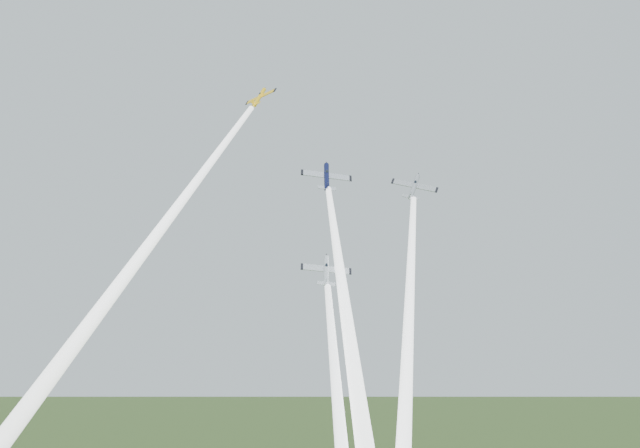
# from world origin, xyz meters

# --- Properties ---
(plane_yellow) EXTENTS (7.48, 7.81, 6.97)m
(plane_yellow) POSITION_xyz_m (-13.12, 4.28, 116.45)
(plane_yellow) COLOR yellow
(smoke_trail_yellow) EXTENTS (21.96, 45.94, 55.87)m
(smoke_trail_yellow) POSITION_xyz_m (-23.38, -19.22, 86.94)
(smoke_trail_yellow) COLOR white
(plane_navy) EXTENTS (9.86, 9.37, 8.30)m
(plane_navy) POSITION_xyz_m (-0.66, 2.51, 101.26)
(plane_navy) COLOR #0D1139
(smoke_trail_navy) EXTENTS (15.43, 38.62, 45.45)m
(smoke_trail_navy) POSITION_xyz_m (6.21, -17.45, 76.96)
(smoke_trail_navy) COLOR white
(plane_silver_right) EXTENTS (9.13, 6.40, 8.42)m
(plane_silver_right) POSITION_xyz_m (13.80, 5.30, 99.51)
(plane_silver_right) COLOR #A3AAB1
(smoke_trail_silver_right) EXTENTS (4.38, 51.57, 58.76)m
(smoke_trail_silver_right) POSITION_xyz_m (14.75, -21.57, 68.55)
(smoke_trail_silver_right) COLOR white
(plane_silver_low) EXTENTS (8.45, 7.86, 7.11)m
(plane_silver_low) POSITION_xyz_m (2.29, -12.41, 84.12)
(plane_silver_low) COLOR silver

